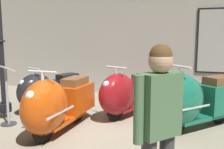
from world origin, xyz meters
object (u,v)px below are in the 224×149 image
object	(u,v)px
lamppost	(1,44)
scooter_2	(126,93)
visitor_0	(159,121)
info_stanchion	(7,100)
scooter_1	(56,105)
scooter_0	(46,91)
scooter_3	(192,100)

from	to	relation	value
lamppost	scooter_2	bearing A→B (deg)	11.03
scooter_2	lamppost	bearing A→B (deg)	-57.55
visitor_0	info_stanchion	world-z (taller)	visitor_0
scooter_1	scooter_2	world-z (taller)	scooter_1
scooter_0	scooter_3	size ratio (longest dim) A/B	0.92
visitor_0	scooter_2	bearing A→B (deg)	-29.84
scooter_1	visitor_0	distance (m)	2.40
scooter_0	scooter_3	world-z (taller)	scooter_3
scooter_2	info_stanchion	size ratio (longest dim) A/B	1.60
info_stanchion	scooter_2	bearing A→B (deg)	30.79
visitor_0	info_stanchion	size ratio (longest dim) A/B	1.40
scooter_2	info_stanchion	bearing A→B (deg)	-37.79
scooter_0	visitor_0	size ratio (longest dim) A/B	1.05
lamppost	info_stanchion	bearing A→B (deg)	-45.07
lamppost	visitor_0	xyz separation A→B (m)	(3.56, -2.22, -0.54)
lamppost	info_stanchion	xyz separation A→B (m)	(0.63, -0.64, -0.97)
scooter_0	scooter_3	distance (m)	2.98
scooter_0	scooter_3	bearing A→B (deg)	108.93
scooter_3	info_stanchion	xyz separation A→B (m)	(-3.14, -0.77, -0.06)
info_stanchion	lamppost	bearing A→B (deg)	134.93
scooter_0	info_stanchion	xyz separation A→B (m)	(-0.17, -0.98, 0.02)
scooter_3	lamppost	xyz separation A→B (m)	(-3.78, -0.13, 0.91)
scooter_1	scooter_3	size ratio (longest dim) A/B	1.03
visitor_0	lamppost	bearing A→B (deg)	7.38
scooter_3	lamppost	distance (m)	3.89
scooter_0	info_stanchion	size ratio (longest dim) A/B	1.48
scooter_3	visitor_0	distance (m)	2.39
scooter_1	lamppost	world-z (taller)	lamppost
scooter_2	visitor_0	distance (m)	2.93
scooter_3	info_stanchion	bearing A→B (deg)	-35.22
scooter_2	lamppost	xyz separation A→B (m)	(-2.53, -0.49, 0.96)
scooter_1	info_stanchion	xyz separation A→B (m)	(-1.06, 0.13, -0.04)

